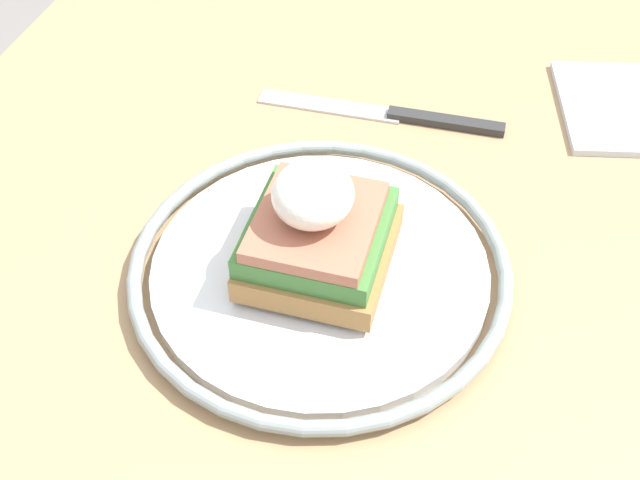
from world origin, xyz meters
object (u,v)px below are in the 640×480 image
(sandwich, at_px, (317,230))
(napkin, at_px, (626,108))
(knife, at_px, (399,115))
(plate, at_px, (320,268))

(sandwich, distance_m, napkin, 0.32)
(knife, height_order, napkin, same)
(sandwich, bearing_deg, plate, -79.29)
(knife, distance_m, napkin, 0.19)
(plate, bearing_deg, sandwich, 100.71)
(knife, bearing_deg, sandwich, 174.54)
(plate, distance_m, knife, 0.18)
(knife, relative_size, napkin, 1.69)
(plate, distance_m, sandwich, 0.04)
(plate, bearing_deg, knife, -4.97)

